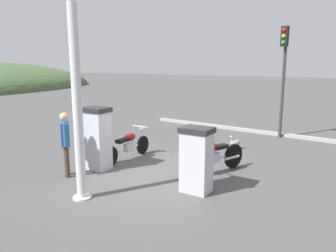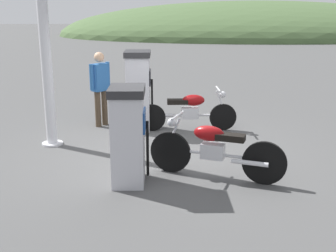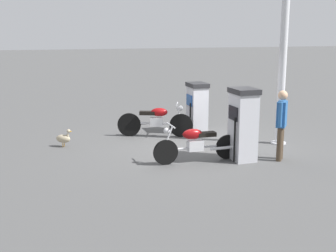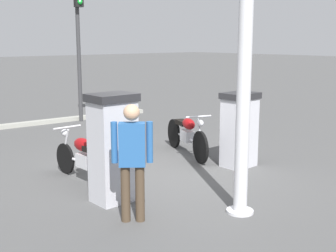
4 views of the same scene
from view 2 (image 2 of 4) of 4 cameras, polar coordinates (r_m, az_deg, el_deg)
ground_plane at (r=8.08m, az=-0.34°, el=-3.25°), size 120.00×120.00×0.00m
fuel_pump_near at (r=6.43m, az=-5.31°, el=-1.22°), size 0.57×0.70×1.49m
fuel_pump_far at (r=9.33m, az=-3.96°, el=4.77°), size 0.59×0.70×1.70m
motorcycle_near_pump at (r=6.71m, az=6.10°, el=-2.93°), size 2.05×0.93×0.98m
motorcycle_far_pump at (r=9.26m, az=2.86°, el=2.19°), size 2.12×0.56×0.93m
attendant_person at (r=9.66m, az=-8.97°, el=5.50°), size 0.43×0.50×1.65m
canopy_support_pole at (r=8.35m, az=-15.98°, el=10.38°), size 0.40×0.40×4.03m
distant_hill_main at (r=42.56m, az=11.65°, el=11.76°), size 37.03×22.01×6.26m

